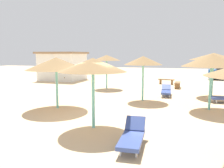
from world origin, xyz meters
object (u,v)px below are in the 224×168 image
object	(u,v)px
parasol_6	(107,58)
bench_0	(177,84)
lounger_0	(132,136)
parasol_1	(214,57)
beach_cabana	(63,66)
bench_2	(68,78)
parasol_4	(212,60)
bench_1	(166,81)
parasol_0	(93,65)
lounger_2	(166,91)
parasol_5	(56,64)
parasol_2	(143,61)

from	to	relation	value
parasol_6	bench_0	size ratio (longest dim) A/B	1.82
lounger_0	parasol_6	bearing A→B (deg)	112.43
parasol_1	parasol_6	size ratio (longest dim) A/B	1.12
parasol_6	beach_cabana	size ratio (longest dim) A/B	0.61
parasol_6	bench_2	size ratio (longest dim) A/B	1.78
parasol_1	parasol_4	world-z (taller)	parasol_1
parasol_6	bench_1	size ratio (longest dim) A/B	1.78
parasol_0	bench_2	world-z (taller)	parasol_0
parasol_4	bench_2	distance (m)	15.89
lounger_2	bench_2	distance (m)	11.87
parasol_4	parasol_5	size ratio (longest dim) A/B	0.95
bench_0	parasol_5	bearing A→B (deg)	-121.39
parasol_0	parasol_6	size ratio (longest dim) A/B	0.96
bench_0	parasol_6	bearing A→B (deg)	-160.72
bench_0	parasol_2	bearing A→B (deg)	-107.19
parasol_6	bench_2	bearing A→B (deg)	147.05
parasol_1	bench_1	size ratio (longest dim) A/B	2.00
bench_0	beach_cabana	xyz separation A→B (m)	(-12.35, 2.77, 1.22)
parasol_2	beach_cabana	xyz separation A→B (m)	(-10.47, 8.87, -0.86)
bench_2	parasol_4	bearing A→B (deg)	-35.09
parasol_2	lounger_0	distance (m)	7.51
parasol_4	parasol_6	distance (m)	9.20
parasol_5	parasol_2	bearing A→B (deg)	40.95
parasol_4	bench_1	bearing A→B (deg)	106.41
lounger_0	beach_cabana	size ratio (longest dim) A/B	0.42
parasol_0	beach_cabana	bearing A→B (deg)	123.13
beach_cabana	bench_2	bearing A→B (deg)	-43.22
bench_0	bench_2	distance (m)	11.22
lounger_2	beach_cabana	distance (m)	13.59
parasol_0	bench_2	bearing A→B (deg)	121.68
parasol_0	bench_0	world-z (taller)	parasol_0
bench_1	lounger_2	bearing A→B (deg)	-85.94
bench_1	bench_2	size ratio (longest dim) A/B	1.00
lounger_0	parasol_5	bearing A→B (deg)	142.04
bench_0	beach_cabana	world-z (taller)	beach_cabana
parasol_4	lounger_2	world-z (taller)	parasol_4
bench_1	parasol_0	bearing A→B (deg)	-96.79
parasol_4	parasol_0	bearing A→B (deg)	-135.46
parasol_0	bench_1	xyz separation A→B (m)	(1.69, 14.15, -2.05)
parasol_5	parasol_4	bearing A→B (deg)	15.05
parasol_5	lounger_2	bearing A→B (deg)	46.76
parasol_4	lounger_0	xyz separation A→B (m)	(-2.72, -5.80, -2.19)
parasol_1	parasol_6	world-z (taller)	parasol_1
parasol_1	parasol_4	distance (m)	4.16
bench_0	beach_cabana	bearing A→B (deg)	167.35
lounger_0	parasol_4	bearing A→B (deg)	64.84
parasol_2	bench_0	world-z (taller)	parasol_2
parasol_2	bench_1	distance (m)	8.63
parasol_1	bench_1	distance (m)	6.92
bench_0	parasol_4	bearing A→B (deg)	-76.61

